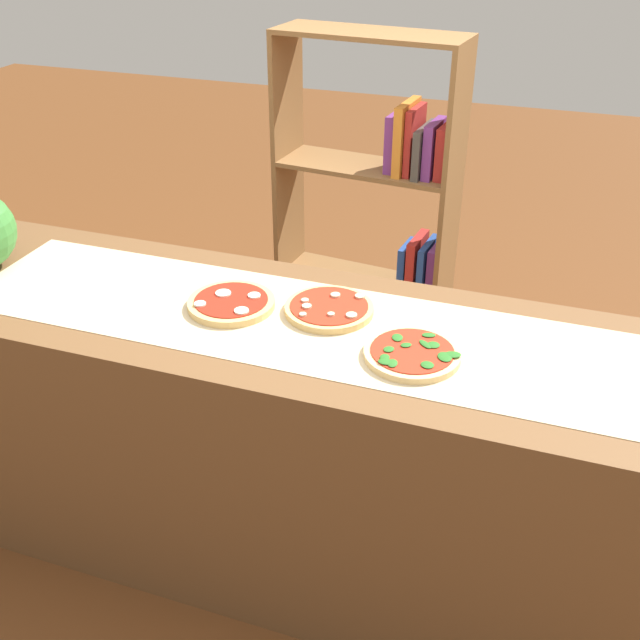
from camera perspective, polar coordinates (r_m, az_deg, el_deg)
ground_plane at (r=2.67m, az=0.00°, el=-17.04°), size 12.00×12.00×0.00m
counter at (r=2.36m, az=0.00°, el=-9.75°), size 2.61×0.69×0.89m
parchment_paper at (r=2.10m, az=0.00°, el=-0.45°), size 2.13×0.48×0.00m
pizza_mozzarella_0 at (r=2.20m, az=-6.71°, el=1.28°), size 0.25×0.25×0.03m
pizza_mushroom_1 at (r=2.16m, az=0.69°, el=0.86°), size 0.26×0.26×0.03m
pizza_spinach_2 at (r=1.98m, az=6.98°, el=-2.53°), size 0.25×0.25×0.03m
bookshelf at (r=3.07m, az=4.88°, el=6.18°), size 0.73×0.32×1.50m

